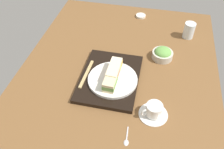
{
  "coord_description": "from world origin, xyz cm",
  "views": [
    {
      "loc": [
        81.27,
        15.25,
        84.77
      ],
      "look_at": [
        3.72,
        -1.51,
        5.0
      ],
      "focal_mm": 38.19,
      "sensor_mm": 36.0,
      "label": 1
    }
  ],
  "objects": [
    {
      "name": "drinking_glass",
      "position": [
        -41.63,
        34.65,
        4.64
      ],
      "size": [
        6.28,
        6.28,
        9.27
      ],
      "primitive_type": "cylinder",
      "color": "silver",
      "rests_on": "ground_plane"
    },
    {
      "name": "teaspoon",
      "position": [
        33.49,
        10.73,
        0.36
      ],
      "size": [
        8.67,
        2.17,
        0.8
      ],
      "color": "silver",
      "rests_on": "ground_plane"
    },
    {
      "name": "small_sauce_dish",
      "position": [
        -57.93,
        4.62,
        0.67
      ],
      "size": [
        6.38,
        6.38,
        1.33
      ],
      "primitive_type": "cylinder",
      "color": "silver",
      "rests_on": "ground_plane"
    },
    {
      "name": "sandwich_plate",
      "position": [
        4.72,
        -0.96,
        2.78
      ],
      "size": [
        23.64,
        23.64,
        1.42
      ],
      "primitive_type": "cylinder",
      "color": "silver",
      "rests_on": "serving_tray"
    },
    {
      "name": "coffee_cup",
      "position": [
        18.97,
        19.76,
        2.71
      ],
      "size": [
        12.59,
        12.59,
        6.33
      ],
      "color": "white",
      "rests_on": "ground_plane"
    },
    {
      "name": "salad_bowl",
      "position": [
        -19.33,
        21.07,
        2.81
      ],
      "size": [
        11.02,
        11.02,
        6.31
      ],
      "color": "beige",
      "rests_on": "ground_plane"
    },
    {
      "name": "chopsticks_pair",
      "position": [
        3.45,
        -14.42,
        2.42
      ],
      "size": [
        19.26,
        2.18,
        0.7
      ],
      "color": "tan",
      "rests_on": "serving_tray"
    },
    {
      "name": "serving_tray",
      "position": [
        2.52,
        -2.86,
        1.04
      ],
      "size": [
        36.53,
        27.89,
        2.07
      ],
      "primitive_type": "cube",
      "color": "black",
      "rests_on": "ground_plane"
    },
    {
      "name": "ground_plane",
      "position": [
        0.0,
        0.0,
        -1.5
      ],
      "size": [
        140.0,
        100.0,
        3.0
      ],
      "primitive_type": "cube",
      "color": "brown"
    },
    {
      "name": "sandwich_far",
      "position": [
        10.31,
        -1.11,
        5.9
      ],
      "size": [
        8.17,
        5.84,
        4.82
      ],
      "color": "beige",
      "rests_on": "sandwich_plate"
    },
    {
      "name": "sandwich_middle",
      "position": [
        4.72,
        -0.96,
        6.24
      ],
      "size": [
        8.42,
        5.67,
        5.5
      ],
      "color": "beige",
      "rests_on": "sandwich_plate"
    },
    {
      "name": "sandwich_near",
      "position": [
        -0.88,
        -0.81,
        6.17
      ],
      "size": [
        8.39,
        5.75,
        5.37
      ],
      "color": "beige",
      "rests_on": "sandwich_plate"
    }
  ]
}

